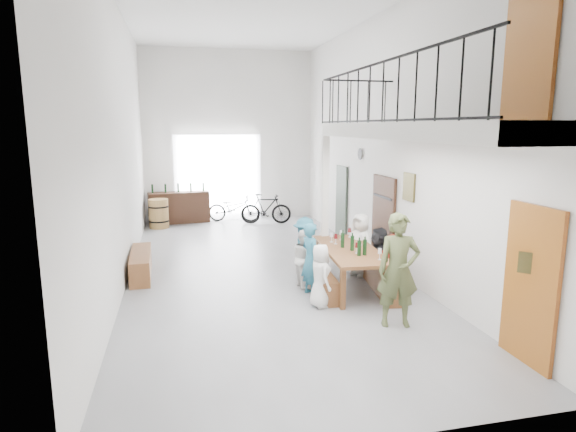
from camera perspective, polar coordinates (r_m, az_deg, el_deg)
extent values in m
plane|color=slate|center=(10.56, -3.27, -6.31)|extent=(12.00, 12.00, 0.00)
plane|color=white|center=(16.06, -7.00, 9.38)|extent=(5.50, 0.00, 5.50)
plane|color=white|center=(4.32, 9.86, 6.21)|extent=(5.50, 0.00, 5.50)
plane|color=white|center=(10.04, -19.28, 8.19)|extent=(0.00, 12.00, 12.00)
plane|color=white|center=(10.91, 11.14, 8.73)|extent=(0.00, 12.00, 12.00)
plane|color=white|center=(10.40, -3.61, 24.10)|extent=(12.00, 12.00, 0.00)
cube|color=white|center=(16.05, -8.29, 4.52)|extent=(2.80, 0.08, 2.80)
cube|color=#934F16|center=(6.99, 26.79, -7.38)|extent=(0.06, 0.95, 2.10)
cube|color=#371E13|center=(10.81, 11.21, -0.64)|extent=(0.06, 1.10, 2.00)
cube|color=#2D372D|center=(13.37, 6.35, 1.63)|extent=(0.06, 0.80, 2.00)
cube|color=#934F16|center=(7.07, 26.80, 17.90)|extent=(0.06, 0.90, 1.95)
cube|color=#453D1B|center=(9.70, 14.14, 3.35)|extent=(0.04, 0.45, 0.55)
cylinder|color=white|center=(12.01, 8.58, 7.29)|extent=(0.04, 0.28, 0.28)
cube|color=white|center=(7.70, 15.77, 9.69)|extent=(1.50, 5.60, 0.25)
cube|color=black|center=(7.43, 10.98, 17.45)|extent=(0.03, 5.60, 0.03)
cube|color=black|center=(7.38, 10.75, 11.05)|extent=(0.03, 5.60, 0.03)
cube|color=black|center=(10.27, 8.40, 15.58)|extent=(1.50, 0.03, 0.03)
cube|color=white|center=(10.10, 4.37, 1.27)|extent=(0.14, 0.14, 2.88)
cube|color=brown|center=(9.20, 7.41, -4.03)|extent=(1.15, 2.43, 0.06)
cube|color=brown|center=(8.27, 6.51, -8.55)|extent=(0.09, 0.09, 0.73)
cube|color=brown|center=(8.51, 11.84, -8.17)|extent=(0.09, 0.09, 0.73)
cube|color=brown|center=(10.15, 3.61, -4.87)|extent=(0.09, 0.09, 0.73)
cube|color=brown|center=(10.35, 8.02, -4.66)|extent=(0.09, 0.09, 0.73)
cube|color=brown|center=(9.20, 3.85, -7.50)|extent=(0.45, 1.87, 0.43)
cube|color=brown|center=(9.45, 10.71, -6.97)|extent=(0.59, 2.16, 0.49)
cylinder|color=black|center=(9.22, 6.49, -2.67)|extent=(0.07, 0.07, 0.35)
cylinder|color=black|center=(9.02, 7.62, -2.99)|extent=(0.07, 0.07, 0.35)
cylinder|color=black|center=(8.74, 9.10, -3.47)|extent=(0.07, 0.07, 0.35)
cylinder|color=black|center=(8.68, 8.44, -3.55)|extent=(0.07, 0.07, 0.35)
cube|color=brown|center=(10.49, -17.02, -5.46)|extent=(0.45, 1.80, 0.50)
cylinder|color=olive|center=(15.19, -15.07, 0.28)|extent=(0.59, 0.59, 0.89)
cylinder|color=black|center=(15.23, -15.03, -0.54)|extent=(0.60, 0.60, 0.05)
cylinder|color=black|center=(15.16, -15.11, 1.10)|extent=(0.60, 0.60, 0.05)
cube|color=#371E13|center=(15.83, -12.78, 0.99)|extent=(1.94, 0.75, 1.00)
cylinder|color=black|center=(15.71, -15.78, 3.14)|extent=(0.06, 0.06, 0.28)
cylinder|color=black|center=(15.72, -14.32, 3.21)|extent=(0.06, 0.06, 0.28)
cylinder|color=black|center=(15.77, -12.89, 3.29)|extent=(0.06, 0.06, 0.28)
cylinder|color=black|center=(15.80, -11.45, 3.37)|extent=(0.06, 0.06, 0.28)
cylinder|color=black|center=(15.84, -10.01, 3.43)|extent=(0.06, 0.06, 0.28)
imported|color=white|center=(8.31, 3.84, -7.07)|extent=(0.41, 0.58, 1.10)
imported|color=#276982|center=(8.84, 2.71, -5.12)|extent=(0.44, 0.56, 1.35)
imported|color=white|center=(9.31, 1.97, -5.01)|extent=(0.47, 0.58, 1.13)
imported|color=#276982|center=(9.78, 2.01, -3.82)|extent=(0.66, 0.91, 1.27)
imported|color=#A12A1B|center=(8.99, 12.14, -5.71)|extent=(0.54, 0.74, 1.16)
imported|color=black|center=(9.55, 10.68, -4.72)|extent=(0.49, 1.11, 1.15)
imported|color=white|center=(10.09, 8.57, -3.38)|extent=(0.64, 0.75, 1.31)
imported|color=#4D5730|center=(7.62, 12.96, -6.29)|extent=(0.72, 0.55, 1.78)
imported|color=#1E4D1F|center=(11.75, 8.05, -3.57)|extent=(0.42, 0.38, 0.43)
imported|color=black|center=(15.77, -6.45, 0.93)|extent=(1.77, 1.04, 0.88)
imported|color=black|center=(15.33, -2.64, 0.87)|extent=(1.66, 0.72, 0.96)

